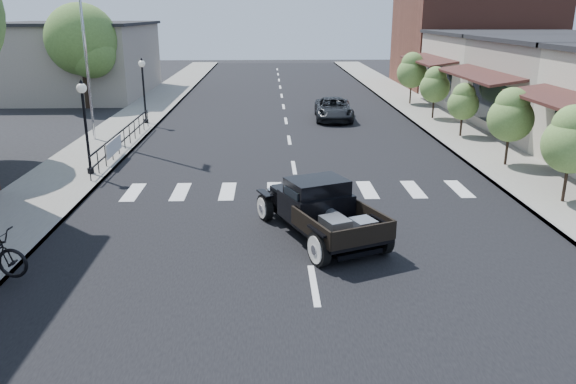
{
  "coord_description": "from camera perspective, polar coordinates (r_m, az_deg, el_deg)",
  "views": [
    {
      "loc": [
        -0.97,
        -14.29,
        5.84
      ],
      "look_at": [
        -0.45,
        0.81,
        1.0
      ],
      "focal_mm": 35.0,
      "sensor_mm": 36.0,
      "label": 1
    }
  ],
  "objects": [
    {
      "name": "second_car",
      "position": [
        32.24,
        4.65,
        8.38
      ],
      "size": [
        2.25,
        4.51,
        1.23
      ],
      "primitive_type": "imported",
      "rotation": [
        0.0,
        0.0,
        -0.05
      ],
      "color": "black",
      "rests_on": "ground"
    },
    {
      "name": "flagpole",
      "position": [
        27.55,
        -20.35,
        17.51
      ],
      "size": [
        0.12,
        0.12,
        12.14
      ],
      "primitive_type": "cylinder",
      "color": "silver",
      "rests_on": "sidewalk_left"
    },
    {
      "name": "ground",
      "position": [
        15.47,
        1.77,
        -4.42
      ],
      "size": [
        120.0,
        120.0,
        0.0
      ],
      "primitive_type": "plane",
      "color": "black",
      "rests_on": "ground"
    },
    {
      "name": "sidewalk_right",
      "position": [
        31.32,
        15.75,
        6.5
      ],
      "size": [
        3.0,
        80.0,
        0.15
      ],
      "primitive_type": "cube",
      "color": "#9A978C",
      "rests_on": "ground"
    },
    {
      "name": "banner",
      "position": [
        23.77,
        -17.21,
        3.86
      ],
      "size": [
        0.04,
        2.2,
        0.6
      ],
      "primitive_type": null,
      "color": "silver",
      "rests_on": "sidewalk_left"
    },
    {
      "name": "storefront_far",
      "position": [
        39.82,
        22.12,
        11.33
      ],
      "size": [
        10.0,
        9.0,
        4.5
      ],
      "primitive_type": "cube",
      "color": "beige",
      "rests_on": "ground"
    },
    {
      "name": "railing",
      "position": [
        25.64,
        -16.31,
        5.37
      ],
      "size": [
        0.08,
        10.0,
        1.0
      ],
      "primitive_type": null,
      "color": "black",
      "rests_on": "sidewalk_left"
    },
    {
      "name": "big_tree_far",
      "position": [
        38.17,
        -20.09,
        12.81
      ],
      "size": [
        4.4,
        4.4,
        6.46
      ],
      "primitive_type": null,
      "color": "#4C7030",
      "rests_on": "ground"
    },
    {
      "name": "lamp_post_c",
      "position": [
        31.26,
        -14.43,
        9.92
      ],
      "size": [
        0.36,
        0.36,
        3.44
      ],
      "primitive_type": null,
      "color": "black",
      "rests_on": "sidewalk_left"
    },
    {
      "name": "small_tree_d",
      "position": [
        32.85,
        14.64,
        9.66
      ],
      "size": [
        1.65,
        1.65,
        2.76
      ],
      "primitive_type": null,
      "color": "#597D39",
      "rests_on": "sidewalk_right"
    },
    {
      "name": "lamp_post_b",
      "position": [
        21.72,
        -19.84,
        6.18
      ],
      "size": [
        0.36,
        0.36,
        3.44
      ],
      "primitive_type": null,
      "color": "black",
      "rests_on": "sidewalk_left"
    },
    {
      "name": "small_tree_b",
      "position": [
        23.36,
        21.57,
        6.06
      ],
      "size": [
        1.74,
        1.74,
        2.89
      ],
      "primitive_type": null,
      "color": "#597D39",
      "rests_on": "sidewalk_right"
    },
    {
      "name": "road_markings",
      "position": [
        25.01,
        0.29,
        4.26
      ],
      "size": [
        12.0,
        60.0,
        0.06
      ],
      "primitive_type": null,
      "color": "silver",
      "rests_on": "ground"
    },
    {
      "name": "road",
      "position": [
        29.89,
        -0.09,
        6.52
      ],
      "size": [
        14.0,
        80.0,
        0.02
      ],
      "primitive_type": "cube",
      "color": "black",
      "rests_on": "ground"
    },
    {
      "name": "hotrod_pickup",
      "position": [
        15.1,
        3.3,
        -1.72
      ],
      "size": [
        3.84,
        5.16,
        1.62
      ],
      "primitive_type": null,
      "rotation": [
        0.0,
        0.0,
        0.4
      ],
      "color": "black",
      "rests_on": "ground"
    },
    {
      "name": "far_building_right",
      "position": [
        49.19,
        18.15,
        14.2
      ],
      "size": [
        11.0,
        10.0,
        7.0
      ],
      "primitive_type": "cube",
      "color": "brown",
      "rests_on": "ground"
    },
    {
      "name": "small_tree_c",
      "position": [
        28.34,
        17.31,
        7.9
      ],
      "size": [
        1.47,
        1.47,
        2.44
      ],
      "primitive_type": null,
      "color": "#597D39",
      "rests_on": "sidewalk_right"
    },
    {
      "name": "small_tree_e",
      "position": [
        37.89,
        12.42,
        11.14
      ],
      "size": [
        1.9,
        1.9,
        3.17
      ],
      "primitive_type": null,
      "color": "#597D39",
      "rests_on": "sidewalk_right"
    },
    {
      "name": "small_tree_a",
      "position": [
        19.39,
        26.68,
        3.29
      ],
      "size": [
        1.77,
        1.77,
        2.94
      ],
      "primitive_type": null,
      "color": "#597D39",
      "rests_on": "sidewalk_right"
    },
    {
      "name": "sidewalk_left",
      "position": [
        30.79,
        -16.2,
        6.27
      ],
      "size": [
        3.0,
        80.0,
        0.15
      ],
      "primitive_type": "cube",
      "color": "gray",
      "rests_on": "ground"
    },
    {
      "name": "low_building_left",
      "position": [
        44.68,
        -20.79,
        12.37
      ],
      "size": [
        10.0,
        12.0,
        5.0
      ],
      "primitive_type": "cube",
      "color": "#A49889",
      "rests_on": "ground"
    }
  ]
}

